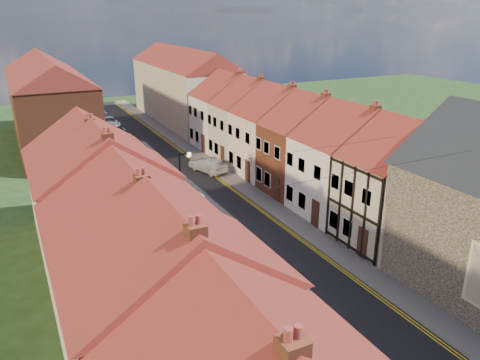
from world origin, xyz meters
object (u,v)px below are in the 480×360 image
at_px(car_near, 290,329).
at_px(car_far, 113,140).
at_px(car_mid_b, 208,165).
at_px(lamppost, 182,188).
at_px(car_distant, 109,122).
at_px(car_mid, 195,203).

bearing_deg(car_near, car_far, 80.20).
bearing_deg(car_far, car_mid_b, -83.14).
bearing_deg(car_far, lamppost, -109.01).
distance_m(car_near, car_distant, 49.32).
height_order(car_mid, car_far, car_far).
xyz_separation_m(car_mid, car_distant, (-0.01, 32.33, 0.03)).
relative_size(car_far, car_distant, 0.96).
bearing_deg(car_far, car_distant, 62.73).
height_order(car_near, car_far, car_far).
bearing_deg(lamppost, car_near, -87.36).
distance_m(car_near, car_far, 39.32).
bearing_deg(lamppost, car_mid, 57.80).
distance_m(car_distant, car_mid_b, 24.46).
bearing_deg(car_near, car_mid_b, 66.00).
xyz_separation_m(lamppost, car_far, (0.61, 26.03, -2.87)).
relative_size(car_mid, car_distant, 0.81).
height_order(lamppost, car_mid_b, lamppost).
bearing_deg(car_mid, car_near, -100.74).
xyz_separation_m(car_near, car_mid, (1.70, 16.96, 0.02)).
relative_size(car_distant, car_mid_b, 1.08).
distance_m(car_far, car_mid_b, 15.42).
bearing_deg(car_near, car_distant, 78.24).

